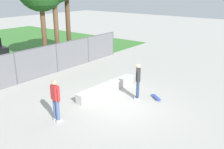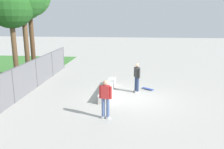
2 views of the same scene
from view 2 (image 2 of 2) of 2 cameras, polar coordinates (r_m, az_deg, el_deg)
name	(u,v)px [view 2 (image 2 of 2)]	position (r m, az deg, el deg)	size (l,w,h in m)	color
ground_plane	(132,98)	(13.76, 4.75, -5.63)	(80.00, 80.00, 0.00)	#ADAAA3
concrete_ledge	(108,89)	(14.50, -0.96, -3.51)	(4.14, 0.65, 0.49)	#B7B5AD
skateboarder	(137,77)	(14.47, 6.02, -0.50)	(0.53, 0.41, 1.82)	beige
skateboard	(148,89)	(15.32, 8.64, -3.40)	(0.64, 0.76, 0.09)	#334CB2
chainlink_fence	(26,78)	(14.90, -20.06, -0.74)	(15.10, 0.07, 1.92)	#4C4C51
tree_near_left	(10,4)	(16.74, -23.35, 15.32)	(3.11, 3.11, 6.92)	brown
bystander	(105,98)	(10.73, -1.58, -5.59)	(0.32, 0.59, 1.82)	beige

